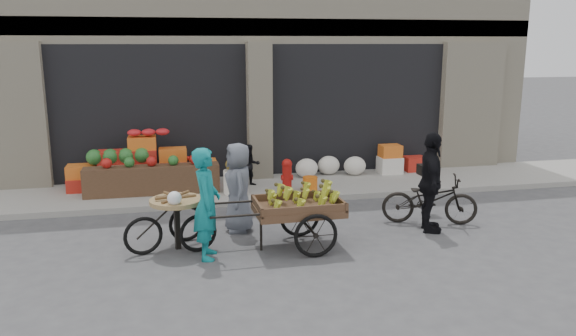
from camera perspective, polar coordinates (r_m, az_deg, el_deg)
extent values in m
plane|color=#424244|center=(8.80, 2.54, -9.10)|extent=(80.00, 80.00, 0.00)
cube|color=gray|center=(12.60, -2.19, -2.07)|extent=(18.00, 2.20, 0.12)
cube|color=beige|center=(16.24, -4.89, 13.46)|extent=(14.00, 6.00, 7.00)
cube|color=gray|center=(13.42, -3.28, 14.09)|extent=(14.00, 0.30, 0.40)
cube|color=black|center=(14.00, -13.71, 5.78)|extent=(4.40, 1.60, 3.10)
cube|color=black|center=(14.72, 6.03, 6.39)|extent=(4.40, 1.60, 3.10)
cube|color=beige|center=(13.31, -3.04, 5.78)|extent=(0.55, 0.80, 3.22)
cube|color=brown|center=(12.19, -13.61, -1.18)|extent=(2.80, 0.45, 0.60)
sphere|color=#1E5923|center=(12.63, -16.84, 1.15)|extent=(0.34, 0.34, 0.34)
cylinder|color=silver|center=(11.93, -5.33, -1.41)|extent=(0.52, 0.52, 0.50)
cylinder|color=#A5140F|center=(12.05, -0.11, -1.07)|extent=(0.20, 0.20, 0.56)
sphere|color=#A5140F|center=(11.98, -0.11, 0.42)|extent=(0.22, 0.22, 0.22)
cylinder|color=orange|center=(12.15, 2.25, -1.60)|extent=(0.32, 0.32, 0.30)
ellipsoid|color=silver|center=(13.47, 4.39, 0.10)|extent=(1.70, 0.60, 0.44)
imported|color=black|center=(12.52, -3.86, 0.29)|extent=(0.51, 0.43, 0.93)
cube|color=brown|center=(9.02, 1.05, -4.24)|extent=(1.41, 0.93, 0.12)
torus|color=black|center=(8.70, 2.85, -6.90)|extent=(0.70, 0.08, 0.70)
torus|color=black|center=(9.60, 1.20, -4.99)|extent=(0.70, 0.08, 0.70)
cylinder|color=black|center=(9.01, -2.76, -6.63)|extent=(0.04, 0.04, 0.58)
imported|color=#107A7E|center=(8.63, -8.26, -3.60)|extent=(0.49, 0.68, 1.73)
cylinder|color=#9E7F51|center=(9.08, -11.30, -3.31)|extent=(1.04, 1.04, 0.07)
cube|color=black|center=(9.20, -11.19, -5.71)|extent=(0.10, 0.10, 0.80)
torus|color=black|center=(9.05, -9.11, -6.54)|extent=(0.61, 0.23, 0.62)
torus|color=black|center=(9.55, -10.24, -5.54)|extent=(0.61, 0.23, 0.62)
torus|color=black|center=(9.09, -14.49, -6.69)|extent=(0.61, 0.23, 0.62)
imported|color=slate|center=(9.83, -5.06, -1.97)|extent=(0.52, 0.78, 1.57)
imported|color=black|center=(10.58, 14.19, -3.14)|extent=(1.82, 1.11, 0.90)
imported|color=black|center=(10.04, 14.30, -1.45)|extent=(0.73, 1.11, 1.76)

